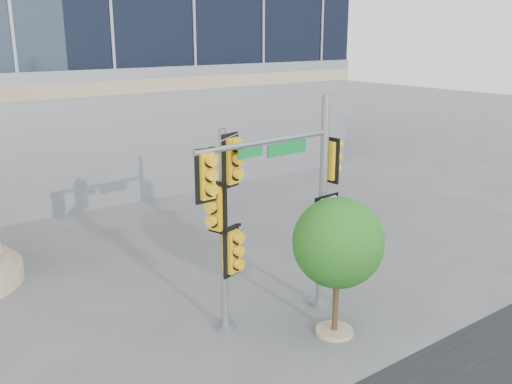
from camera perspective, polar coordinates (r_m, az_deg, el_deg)
ground at (r=14.53m, az=3.04°, el=-15.42°), size 120.00×120.00×0.00m
main_signal_pole at (r=14.64m, az=3.91°, el=0.61°), size 4.64×0.73×5.97m
secondary_signal_pole at (r=14.08m, az=-3.04°, el=-2.54°), size 0.98×0.70×5.28m
street_tree at (r=14.34m, az=8.27°, el=-5.35°), size 2.33×2.28×3.63m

